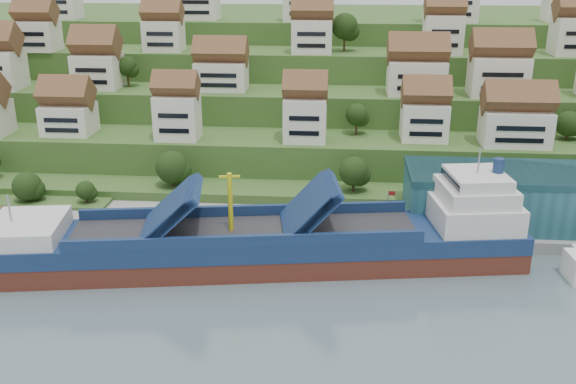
{
  "coord_description": "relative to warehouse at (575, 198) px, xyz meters",
  "views": [
    {
      "loc": [
        9.07,
        -94.5,
        48.62
      ],
      "look_at": [
        0.31,
        14.0,
        8.0
      ],
      "focal_mm": 40.0,
      "sensor_mm": 36.0,
      "label": 1
    }
  ],
  "objects": [
    {
      "name": "ground",
      "position": [
        -52.0,
        -17.0,
        -7.2
      ],
      "size": [
        300.0,
        300.0,
        0.0
      ],
      "primitive_type": "plane",
      "color": "slate",
      "rests_on": "ground"
    },
    {
      "name": "quay",
      "position": [
        -32.0,
        -2.0,
        -6.1
      ],
      "size": [
        180.0,
        14.0,
        2.2
      ],
      "primitive_type": "cube",
      "color": "gray",
      "rests_on": "ground"
    },
    {
      "name": "hillside",
      "position": [
        -52.0,
        86.55,
        3.46
      ],
      "size": [
        260.0,
        128.0,
        31.0
      ],
      "color": "#2D4C1E",
      "rests_on": "ground"
    },
    {
      "name": "hillside_village",
      "position": [
        -50.15,
        43.32,
        17.09
      ],
      "size": [
        156.55,
        64.25,
        28.63
      ],
      "color": "silver",
      "rests_on": "ground"
    },
    {
      "name": "hillside_trees",
      "position": [
        -56.89,
        26.57,
        9.09
      ],
      "size": [
        141.55,
        62.39,
        31.69
      ],
      "color": "#1E3812",
      "rests_on": "ground"
    },
    {
      "name": "warehouse",
      "position": [
        0.0,
        0.0,
        0.0
      ],
      "size": [
        60.0,
        15.0,
        10.0
      ],
      "primitive_type": "cube",
      "color": "#245962",
      "rests_on": "quay"
    },
    {
      "name": "flagpole",
      "position": [
        -33.89,
        -7.0,
        -0.32
      ],
      "size": [
        1.28,
        0.16,
        8.0
      ],
      "color": "gray",
      "rests_on": "quay"
    },
    {
      "name": "cargo_ship",
      "position": [
        -53.01,
        -16.02,
        -3.59
      ],
      "size": [
        87.91,
        26.41,
        19.38
      ],
      "rotation": [
        0.0,
        0.0,
        0.15
      ],
      "color": "#522419",
      "rests_on": "ground"
    }
  ]
}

